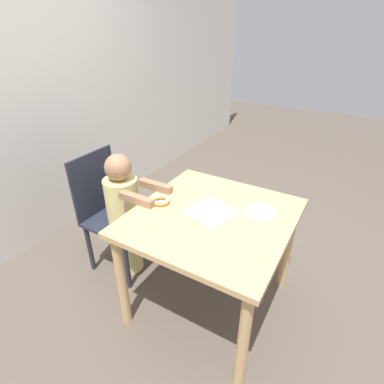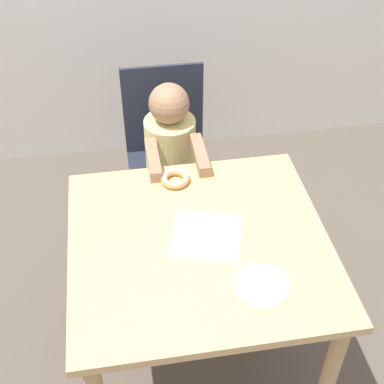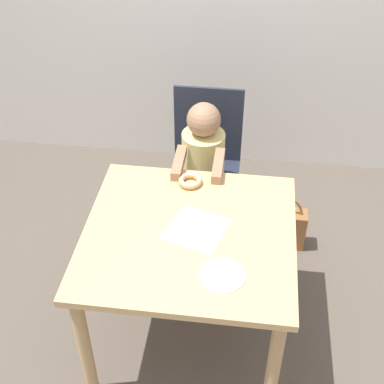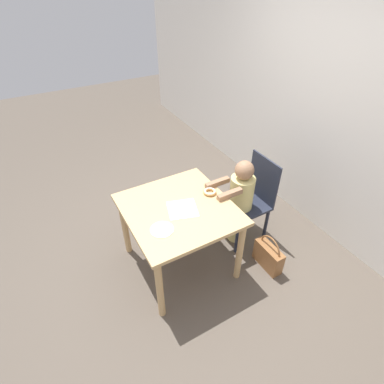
{
  "view_description": "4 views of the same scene",
  "coord_description": "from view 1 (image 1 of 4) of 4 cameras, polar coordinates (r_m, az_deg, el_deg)",
  "views": [
    {
      "loc": [
        -1.35,
        -0.65,
        1.73
      ],
      "look_at": [
        -0.0,
        0.14,
        0.86
      ],
      "focal_mm": 28.0,
      "sensor_mm": 36.0,
      "label": 1
    },
    {
      "loc": [
        -0.25,
        -1.34,
        2.16
      ],
      "look_at": [
        -0.0,
        0.14,
        0.86
      ],
      "focal_mm": 50.0,
      "sensor_mm": 36.0,
      "label": 2
    },
    {
      "loc": [
        0.24,
        -1.73,
        2.39
      ],
      "look_at": [
        -0.0,
        0.14,
        0.86
      ],
      "focal_mm": 50.0,
      "sensor_mm": 36.0,
      "label": 3
    },
    {
      "loc": [
        1.78,
        -0.88,
        2.44
      ],
      "look_at": [
        -0.0,
        0.14,
        0.86
      ],
      "focal_mm": 28.0,
      "sensor_mm": 36.0,
      "label": 4
    }
  ],
  "objects": [
    {
      "name": "wall_back",
      "position": [
        2.72,
        -29.99,
        15.41
      ],
      "size": [
        8.0,
        0.05,
        2.5
      ],
      "color": "silver",
      "rests_on": "ground_plane"
    },
    {
      "name": "dining_table",
      "position": [
        1.86,
        3.76,
        -7.14
      ],
      "size": [
        0.95,
        0.92,
        0.74
      ],
      "color": "tan",
      "rests_on": "ground_plane"
    },
    {
      "name": "handbag",
      "position": [
        2.78,
        -5.95,
        -5.71
      ],
      "size": [
        0.32,
        0.11,
        0.39
      ],
      "color": "brown",
      "rests_on": "ground_plane"
    },
    {
      "name": "donut",
      "position": [
        1.92,
        -6.0,
        -1.56
      ],
      "size": [
        0.12,
        0.12,
        0.03
      ],
      "color": "tan",
      "rests_on": "dining_table"
    },
    {
      "name": "napkin",
      "position": [
        1.83,
        3.7,
        -3.67
      ],
      "size": [
        0.31,
        0.31,
        0.0
      ],
      "color": "white",
      "rests_on": "dining_table"
    },
    {
      "name": "plate",
      "position": [
        1.86,
        12.89,
        -3.71
      ],
      "size": [
        0.19,
        0.19,
        0.01
      ],
      "color": "white",
      "rests_on": "dining_table"
    },
    {
      "name": "chair",
      "position": [
        2.36,
        -15.04,
        -3.89
      ],
      "size": [
        0.41,
        0.44,
        0.94
      ],
      "color": "#232838",
      "rests_on": "ground_plane"
    },
    {
      "name": "child_figure",
      "position": [
        2.27,
        -12.65,
        -4.36
      ],
      "size": [
        0.25,
        0.48,
        0.98
      ],
      "color": "#E0D17F",
      "rests_on": "ground_plane"
    },
    {
      "name": "ground_plane",
      "position": [
        2.29,
        3.22,
        -19.86
      ],
      "size": [
        12.0,
        12.0,
        0.0
      ],
      "primitive_type": "plane",
      "color": "brown"
    }
  ]
}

